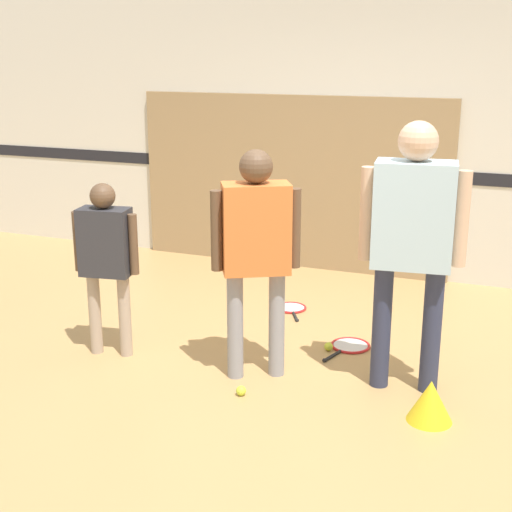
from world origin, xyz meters
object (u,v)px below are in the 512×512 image
person_student_right (413,229)px  racket_spare_on_floor (349,346)px  racket_second_spare (291,308)px  training_cone (430,401)px  tennis_ball_near_instructor (241,391)px  tennis_ball_by_spare_racket (329,347)px  person_instructor (256,240)px  person_student_left (106,251)px

person_student_right → racket_spare_on_floor: bearing=-53.0°
racket_second_spare → training_cone: training_cone is taller
tennis_ball_near_instructor → tennis_ball_by_spare_racket: 0.96m
racket_spare_on_floor → racket_second_spare: bearing=-114.9°
training_cone → person_instructor: bearing=170.4°
racket_spare_on_floor → training_cone: training_cone is taller
person_student_left → training_cone: 2.44m
person_student_right → training_cone: person_student_right is taller
tennis_ball_by_spare_racket → person_student_right: bearing=-32.6°
racket_spare_on_floor → tennis_ball_near_instructor: tennis_ball_near_instructor is taller
person_student_right → tennis_ball_near_instructor: person_student_right is taller
racket_second_spare → person_student_right: bearing=17.9°
person_student_right → tennis_ball_by_spare_racket: (-0.63, 0.40, -1.06)m
tennis_ball_near_instructor → person_student_left: bearing=166.8°
person_student_left → racket_second_spare: (0.95, 1.37, -0.78)m
training_cone → tennis_ball_near_instructor: bearing=-174.6°
tennis_ball_near_instructor → racket_spare_on_floor: bearing=65.4°
racket_second_spare → racket_spare_on_floor: bearing=19.4°
person_student_right → tennis_ball_by_spare_racket: person_student_right is taller
person_student_left → person_student_right: person_student_right is taller
person_student_left → training_cone: (2.35, -0.16, -0.66)m
person_student_right → tennis_ball_near_instructor: size_ratio=26.77×
racket_spare_on_floor → tennis_ball_near_instructor: bearing=-6.8°
person_student_left → training_cone: size_ratio=4.60×
person_student_left → person_student_right: 2.15m
racket_second_spare → person_student_left: bearing=-62.7°
person_instructor → racket_second_spare: person_instructor is taller
person_instructor → tennis_ball_near_instructor: 0.99m
racket_second_spare → training_cone: bearing=14.5°
person_student_right → racket_second_spare: (-1.17, 1.14, -1.08)m
training_cone → racket_second_spare: bearing=132.5°
racket_spare_on_floor → tennis_ball_near_instructor: 1.12m
person_student_left → tennis_ball_near_instructor: person_student_left is taller
person_instructor → person_student_right: size_ratio=0.89×
person_student_right → training_cone: size_ratio=6.34×
person_instructor → training_cone: 1.49m
person_student_left → racket_second_spare: 1.84m
person_instructor → training_cone: size_ratio=5.62×
person_student_left → person_instructor: bearing=-6.9°
racket_spare_on_floor → person_student_left: bearing=-47.4°
tennis_ball_near_instructor → person_instructor: bearing=93.6°
person_instructor → racket_spare_on_floor: bearing=26.4°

